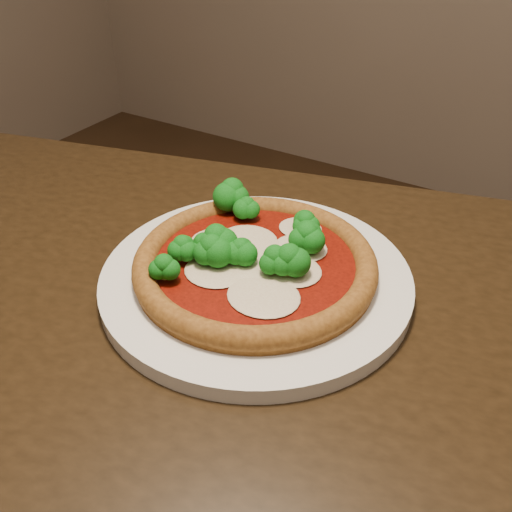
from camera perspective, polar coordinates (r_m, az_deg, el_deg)
The scene contains 3 objects.
dining_table at distance 0.67m, azimuth -2.47°, elevation -13.89°, with size 1.28×0.99×0.75m.
plate at distance 0.64m, azimuth -0.00°, elevation -2.27°, with size 0.35×0.35×0.02m, color silver.
pizza at distance 0.63m, azimuth -0.31°, elevation -0.19°, with size 0.27×0.27×0.06m.
Camera 1 is at (0.20, -0.21, 1.15)m, focal length 40.00 mm.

